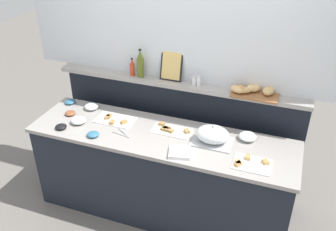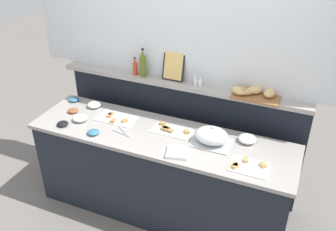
{
  "view_description": "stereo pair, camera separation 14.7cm",
  "coord_description": "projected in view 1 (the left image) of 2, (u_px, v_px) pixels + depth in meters",
  "views": [
    {
      "loc": [
        0.99,
        -2.54,
        2.7
      ],
      "look_at": [
        0.03,
        0.1,
        1.04
      ],
      "focal_mm": 39.88,
      "sensor_mm": 36.0,
      "label": 1
    },
    {
      "loc": [
        1.13,
        -2.48,
        2.7
      ],
      "look_at": [
        0.03,
        0.1,
        1.04
      ],
      "focal_mm": 39.88,
      "sensor_mm": 36.0,
      "label": 2
    }
  ],
  "objects": [
    {
      "name": "ground_plane",
      "position": [
        181.0,
        173.0,
        4.2
      ],
      "size": [
        12.0,
        12.0,
        0.0
      ],
      "primitive_type": "plane",
      "color": "slate"
    },
    {
      "name": "buffet_counter",
      "position": [
        161.0,
        174.0,
        3.49
      ],
      "size": [
        2.38,
        0.66,
        0.89
      ],
      "color": "black",
      "rests_on": "ground_plane"
    },
    {
      "name": "back_ledge_unit",
      "position": [
        179.0,
        130.0,
        3.8
      ],
      "size": [
        2.41,
        0.22,
        1.21
      ],
      "color": "black",
      "rests_on": "ground_plane"
    },
    {
      "name": "upper_wall_panel",
      "position": [
        182.0,
        3.0,
        3.17
      ],
      "size": [
        3.01,
        0.08,
        1.39
      ],
      "primitive_type": "cube",
      "color": "silver",
      "rests_on": "back_ledge_unit"
    },
    {
      "name": "sandwich_platter_rear",
      "position": [
        114.0,
        120.0,
        3.47
      ],
      "size": [
        0.36,
        0.21,
        0.04
      ],
      "color": "white",
      "rests_on": "buffet_counter"
    },
    {
      "name": "sandwich_platter_front",
      "position": [
        251.0,
        163.0,
        2.9
      ],
      "size": [
        0.29,
        0.21,
        0.04
      ],
      "color": "white",
      "rests_on": "buffet_counter"
    },
    {
      "name": "sandwich_platter_side",
      "position": [
        171.0,
        130.0,
        3.31
      ],
      "size": [
        0.35,
        0.18,
        0.04
      ],
      "color": "white",
      "rests_on": "buffet_counter"
    },
    {
      "name": "serving_cloche",
      "position": [
        213.0,
        135.0,
        3.13
      ],
      "size": [
        0.34,
        0.24,
        0.17
      ],
      "color": "#B7BABF",
      "rests_on": "buffet_counter"
    },
    {
      "name": "glass_bowl_large",
      "position": [
        78.0,
        121.0,
        3.43
      ],
      "size": [
        0.14,
        0.14,
        0.06
      ],
      "color": "silver",
      "rests_on": "buffet_counter"
    },
    {
      "name": "glass_bowl_medium",
      "position": [
        91.0,
        107.0,
        3.65
      ],
      "size": [
        0.14,
        0.14,
        0.05
      ],
      "color": "silver",
      "rests_on": "buffet_counter"
    },
    {
      "name": "glass_bowl_small",
      "position": [
        247.0,
        137.0,
        3.19
      ],
      "size": [
        0.15,
        0.15,
        0.06
      ],
      "color": "silver",
      "rests_on": "buffet_counter"
    },
    {
      "name": "condiment_bowl_dark",
      "position": [
        70.0,
        102.0,
        3.75
      ],
      "size": [
        0.11,
        0.11,
        0.04
      ],
      "primitive_type": "ellipsoid",
      "color": "teal",
      "rests_on": "buffet_counter"
    },
    {
      "name": "condiment_bowl_teal",
      "position": [
        70.0,
        113.0,
        3.56
      ],
      "size": [
        0.1,
        0.1,
        0.03
      ],
      "primitive_type": "ellipsoid",
      "color": "brown",
      "rests_on": "buffet_counter"
    },
    {
      "name": "condiment_bowl_cream",
      "position": [
        61.0,
        127.0,
        3.35
      ],
      "size": [
        0.1,
        0.1,
        0.04
      ],
      "primitive_type": "ellipsoid",
      "color": "black",
      "rests_on": "buffet_counter"
    },
    {
      "name": "condiment_bowl_red",
      "position": [
        93.0,
        134.0,
        3.24
      ],
      "size": [
        0.1,
        0.1,
        0.04
      ],
      "primitive_type": "ellipsoid",
      "color": "teal",
      "rests_on": "buffet_counter"
    },
    {
      "name": "serving_tongs",
      "position": [
        123.0,
        134.0,
        3.27
      ],
      "size": [
        0.19,
        0.11,
        0.01
      ],
      "color": "#B7BABF",
      "rests_on": "buffet_counter"
    },
    {
      "name": "napkin_stack",
      "position": [
        180.0,
        152.0,
        3.02
      ],
      "size": [
        0.21,
        0.21,
        0.03
      ],
      "primitive_type": "cube",
      "rotation": [
        0.0,
        0.0,
        0.25
      ],
      "color": "white",
      "rests_on": "buffet_counter"
    },
    {
      "name": "hot_sauce_bottle",
      "position": [
        132.0,
        68.0,
        3.54
      ],
      "size": [
        0.04,
        0.04,
        0.18
      ],
      "color": "red",
      "rests_on": "back_ledge_unit"
    },
    {
      "name": "olive_oil_bottle",
      "position": [
        140.0,
        65.0,
        3.49
      ],
      "size": [
        0.06,
        0.06,
        0.28
      ],
      "color": "#56661E",
      "rests_on": "back_ledge_unit"
    },
    {
      "name": "salt_shaker",
      "position": [
        194.0,
        80.0,
        3.38
      ],
      "size": [
        0.03,
        0.03,
        0.09
      ],
      "color": "white",
      "rests_on": "back_ledge_unit"
    },
    {
      "name": "pepper_shaker",
      "position": [
        199.0,
        81.0,
        3.36
      ],
      "size": [
        0.03,
        0.03,
        0.09
      ],
      "color": "white",
      "rests_on": "back_ledge_unit"
    },
    {
      "name": "bread_basket",
      "position": [
        251.0,
        91.0,
        3.22
      ],
      "size": [
        0.43,
        0.26,
        0.08
      ],
      "color": "brown",
      "rests_on": "back_ledge_unit"
    },
    {
      "name": "framed_picture",
      "position": [
        171.0,
        66.0,
        3.43
      ],
      "size": [
        0.21,
        0.08,
        0.28
      ],
      "color": "black",
      "rests_on": "back_ledge_unit"
    }
  ]
}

